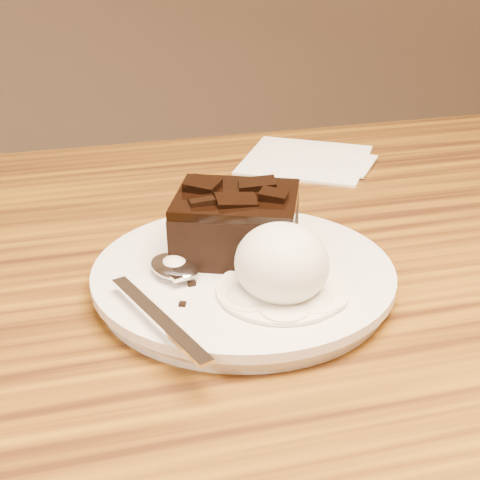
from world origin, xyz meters
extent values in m
cylinder|color=silver|center=(0.02, 0.00, 0.76)|extent=(0.24, 0.24, 0.02)
cube|color=black|center=(0.02, 0.03, 0.79)|extent=(0.12, 0.12, 0.05)
ellipsoid|color=white|center=(0.03, -0.05, 0.79)|extent=(0.07, 0.07, 0.06)
cylinder|color=#EFE7CE|center=(0.03, -0.05, 0.77)|extent=(0.10, 0.10, 0.00)
cube|color=white|center=(0.17, 0.28, 0.75)|extent=(0.19, 0.19, 0.01)
cube|color=black|center=(0.04, -0.03, 0.77)|extent=(0.01, 0.01, 0.00)
cube|color=black|center=(-0.04, -0.05, 0.77)|extent=(0.01, 0.01, 0.00)
cube|color=black|center=(-0.03, -0.02, 0.77)|extent=(0.01, 0.00, 0.00)
cube|color=black|center=(0.01, -0.05, 0.77)|extent=(0.01, 0.01, 0.00)
camera|label=1|loc=(-0.12, -0.49, 1.04)|focal=54.32mm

